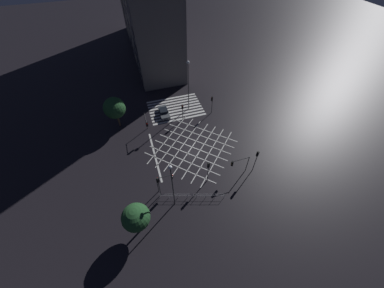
# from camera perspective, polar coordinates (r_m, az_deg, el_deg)

# --- Properties ---
(ground_plane) EXTENTS (200.00, 200.00, 0.00)m
(ground_plane) POSITION_cam_1_polar(r_m,az_deg,el_deg) (37.16, 0.00, -0.80)
(ground_plane) COLOR black
(road_markings) EXTENTS (16.27, 23.25, 0.01)m
(road_markings) POSITION_cam_1_polar(r_m,az_deg,el_deg) (41.89, -3.31, 6.04)
(road_markings) COLOR silver
(road_markings) RESTS_ON ground_plane
(traffic_light_se_cross) EXTENTS (0.36, 2.71, 3.76)m
(traffic_light_se_cross) POSITION_cam_1_polar(r_m,az_deg,el_deg) (38.32, -12.07, 5.66)
(traffic_light_se_cross) COLOR #2D2D30
(traffic_light_se_cross) RESTS_ON ground_plane
(traffic_light_ne_cross) EXTENTS (0.36, 0.39, 4.22)m
(traffic_light_ne_cross) POSITION_cam_1_polar(r_m,az_deg,el_deg) (29.63, -8.94, -10.29)
(traffic_light_ne_cross) COLOR #2D2D30
(traffic_light_ne_cross) RESTS_ON ground_plane
(traffic_light_ne_main) EXTENTS (2.41, 0.36, 3.43)m
(traffic_light_ne_main) POSITION_cam_1_polar(r_m,az_deg,el_deg) (30.40, -6.95, -9.37)
(traffic_light_ne_main) COLOR #2D2D30
(traffic_light_ne_main) RESTS_ON ground_plane
(traffic_light_median_north) EXTENTS (0.36, 0.39, 4.28)m
(traffic_light_median_north) POSITION_cam_1_polar(r_m,az_deg,el_deg) (30.67, 4.33, -6.51)
(traffic_light_median_north) COLOR #2D2D30
(traffic_light_median_north) RESTS_ON ground_plane
(traffic_light_median_south) EXTENTS (0.36, 0.39, 3.66)m
(traffic_light_median_south) POSITION_cam_1_polar(r_m,az_deg,el_deg) (40.54, -2.54, 9.26)
(traffic_light_median_south) COLOR #2D2D30
(traffic_light_median_south) RESTS_ON ground_plane
(traffic_light_nw_cross) EXTENTS (0.36, 0.39, 4.49)m
(traffic_light_nw_cross) POSITION_cam_1_polar(r_m,az_deg,el_deg) (33.00, 16.80, -3.45)
(traffic_light_nw_cross) COLOR #2D2D30
(traffic_light_nw_cross) RESTS_ON ground_plane
(traffic_light_sw_main) EXTENTS (0.39, 0.36, 3.93)m
(traffic_light_sw_main) POSITION_cam_1_polar(r_m,az_deg,el_deg) (42.23, 5.33, 11.22)
(traffic_light_sw_main) COLOR #2D2D30
(traffic_light_sw_main) RESTS_ON ground_plane
(traffic_light_nw_main) EXTENTS (2.97, 0.36, 3.56)m
(traffic_light_nw_main) POSITION_cam_1_polar(r_m,az_deg,el_deg) (32.39, 12.34, -5.01)
(traffic_light_nw_main) COLOR #2D2D30
(traffic_light_nw_main) RESTS_ON ground_plane
(street_lamp_east) EXTENTS (0.46, 0.46, 8.90)m
(street_lamp_east) POSITION_cam_1_polar(r_m,az_deg,el_deg) (26.20, -5.36, -9.77)
(street_lamp_east) COLOR #2D2D30
(street_lamp_east) RESTS_ON ground_plane
(street_lamp_west) EXTENTS (0.57, 0.57, 10.32)m
(street_lamp_west) POSITION_cam_1_polar(r_m,az_deg,el_deg) (40.68, -1.02, 17.63)
(street_lamp_west) COLOR #2D2D30
(street_lamp_west) RESTS_ON ground_plane
(street_tree_near) EXTENTS (3.38, 3.38, 5.47)m
(street_tree_near) POSITION_cam_1_polar(r_m,az_deg,el_deg) (27.06, -14.73, -18.42)
(street_tree_near) COLOR brown
(street_tree_near) RESTS_ON ground_plane
(street_tree_far) EXTENTS (3.85, 3.85, 6.10)m
(street_tree_far) POSITION_cam_1_polar(r_m,az_deg,el_deg) (40.67, -19.98, 8.99)
(street_tree_far) COLOR brown
(street_tree_far) RESTS_ON ground_plane
(waiting_car) EXTENTS (1.72, 4.13, 1.24)m
(waiting_car) POSITION_cam_1_polar(r_m,az_deg,el_deg) (43.37, -7.53, 8.41)
(waiting_car) COLOR #474C51
(waiting_car) RESTS_ON ground_plane
(pedestrian_railing) EXTENTS (8.79, 2.84, 1.05)m
(pedestrian_railing) POSITION_cam_1_polar(r_m,az_deg,el_deg) (31.04, 0.00, -13.53)
(pedestrian_railing) COLOR #9EA0A5
(pedestrian_railing) RESTS_ON ground_plane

